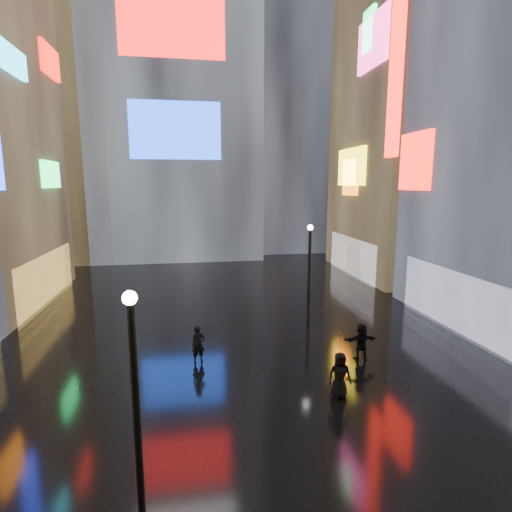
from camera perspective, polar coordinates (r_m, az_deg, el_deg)
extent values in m
plane|color=black|center=(21.83, -3.58, -9.30)|extent=(140.00, 140.00, 0.00)
cube|color=#FFC659|center=(28.54, -27.80, -2.69)|extent=(0.20, 10.00, 3.00)
cube|color=#1CFF66|center=(29.62, -27.28, 10.31)|extent=(0.25, 3.00, 1.71)
cube|color=#1AD2FF|center=(25.48, -32.17, 23.10)|extent=(0.25, 4.84, 1.37)
cube|color=#FF170C|center=(32.42, -27.36, 23.46)|extent=(0.25, 3.32, 1.94)
cube|color=white|center=(22.66, 26.61, -5.68)|extent=(0.20, 9.00, 3.00)
cube|color=#FF170C|center=(25.23, 21.83, 12.44)|extent=(0.25, 2.99, 3.26)
cube|color=#FF170C|center=(28.51, 19.35, 23.29)|extent=(0.25, 1.40, 10.00)
cube|color=black|center=(36.09, 22.11, 20.21)|extent=(10.00, 12.00, 28.00)
cube|color=white|center=(33.72, 13.58, 0.03)|extent=(0.20, 9.00, 3.00)
cube|color=yellow|center=(33.45, 13.47, 12.28)|extent=(0.25, 4.92, 2.91)
cube|color=#FF3289|center=(32.35, 16.35, 27.33)|extent=(0.25, 4.36, 3.46)
cube|color=orange|center=(33.53, 13.34, 10.88)|extent=(0.25, 2.63, 2.87)
cube|color=#1CFF66|center=(33.23, 15.85, 28.54)|extent=(0.25, 1.69, 2.90)
cube|color=black|center=(46.55, -11.61, 27.13)|extent=(16.00, 14.00, 42.00)
cube|color=#FF1414|center=(39.83, -11.97, 30.13)|extent=(9.00, 0.20, 6.00)
cube|color=#194CFF|center=(37.68, -11.44, 17.19)|extent=(8.00, 0.20, 5.00)
cube|color=black|center=(48.77, 3.99, 21.66)|extent=(12.00, 12.00, 34.00)
cube|color=black|center=(44.47, -26.24, 16.57)|extent=(10.00, 10.00, 26.00)
cylinder|color=black|center=(9.36, -16.70, -20.93)|extent=(0.16, 0.16, 5.00)
sphere|color=white|center=(8.35, -17.60, -5.73)|extent=(0.30, 0.30, 0.30)
cylinder|color=black|center=(21.55, 7.59, -2.71)|extent=(0.16, 0.16, 5.00)
sphere|color=white|center=(21.13, 7.75, 4.05)|extent=(0.30, 0.30, 0.30)
imported|color=black|center=(14.61, 11.87, -16.32)|extent=(0.82, 0.57, 1.61)
imported|color=black|center=(17.66, 14.80, -11.74)|extent=(1.45, 0.47, 1.56)
imported|color=black|center=(17.00, -8.24, -12.42)|extent=(0.63, 0.49, 1.54)
imported|color=black|center=(14.11, 12.05, -11.89)|extent=(1.25, 1.25, 0.82)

